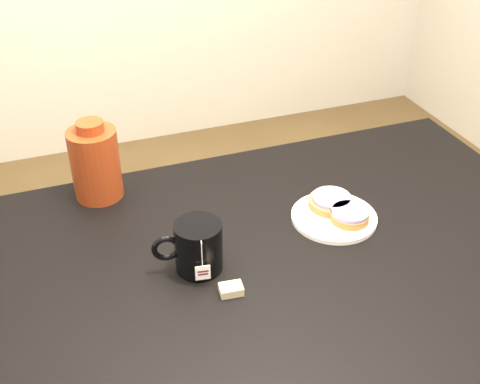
# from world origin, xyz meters

# --- Properties ---
(table) EXTENTS (1.40, 0.90, 0.75)m
(table) POSITION_xyz_m (0.00, 0.00, 0.67)
(table) COLOR black
(table) RESTS_ON ground_plane
(plate) EXTENTS (0.19, 0.19, 0.01)m
(plate) POSITION_xyz_m (0.19, 0.09, 0.76)
(plate) COLOR white
(plate) RESTS_ON table
(bagel_back) EXTENTS (0.11, 0.11, 0.03)m
(bagel_back) POSITION_xyz_m (0.20, 0.12, 0.77)
(bagel_back) COLOR brown
(bagel_back) RESTS_ON plate
(bagel_front) EXTENTS (0.11, 0.11, 0.03)m
(bagel_front) POSITION_xyz_m (0.22, 0.06, 0.77)
(bagel_front) COLOR brown
(bagel_front) RESTS_ON plate
(mug) EXTENTS (0.15, 0.11, 0.11)m
(mug) POSITION_xyz_m (-0.15, 0.03, 0.80)
(mug) COLOR black
(mug) RESTS_ON table
(teabag_pouch) EXTENTS (0.05, 0.04, 0.02)m
(teabag_pouch) POSITION_xyz_m (-0.11, -0.06, 0.76)
(teabag_pouch) COLOR #C6B793
(teabag_pouch) RESTS_ON table
(bagel_package) EXTENTS (0.12, 0.12, 0.20)m
(bagel_package) POSITION_xyz_m (-0.29, 0.37, 0.84)
(bagel_package) COLOR #5C1B0C
(bagel_package) RESTS_ON table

